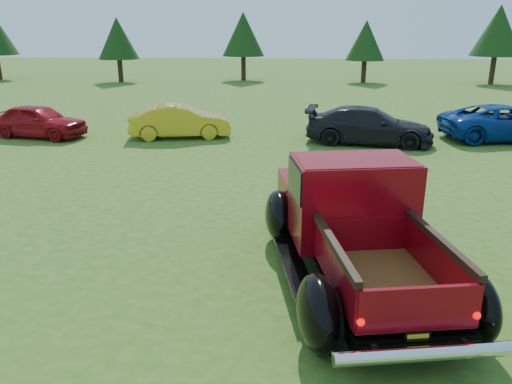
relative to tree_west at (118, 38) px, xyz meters
name	(u,v)px	position (x,y,z in m)	size (l,w,h in m)	color
ground	(243,254)	(12.00, -29.00, -3.11)	(120.00, 120.00, 0.00)	#325317
tree_west	(118,38)	(0.00, 0.00, 0.00)	(2.94, 2.94, 4.60)	#332114
tree_mid_left	(243,34)	(9.00, 2.00, 0.27)	(3.20, 3.20, 5.00)	#332114
tree_mid_right	(366,41)	(18.00, 1.00, -0.14)	(2.82, 2.82, 4.40)	#332114
tree_east	(498,31)	(27.00, 0.50, 0.55)	(3.46, 3.46, 5.40)	#332114
pickup_truck	(351,219)	(13.81, -29.52, -2.19)	(3.19, 5.48, 1.94)	black
show_car_red	(38,121)	(3.50, -19.53, -2.50)	(1.43, 3.55, 1.21)	maroon
show_car_yellow	(180,121)	(8.72, -19.22, -2.51)	(1.27, 3.65, 1.20)	gold
show_car_grey	(369,126)	(15.50, -19.71, -2.48)	(1.77, 4.35, 1.26)	black
show_car_blue	(505,123)	(20.47, -18.78, -2.48)	(2.08, 4.51, 1.25)	navy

